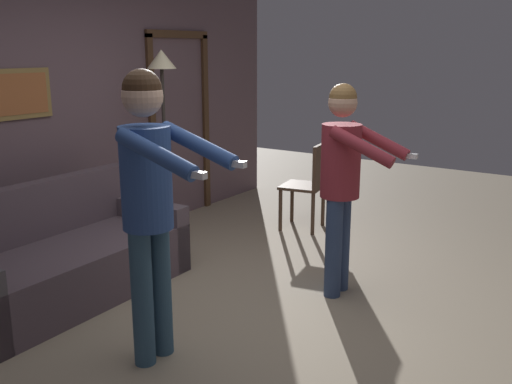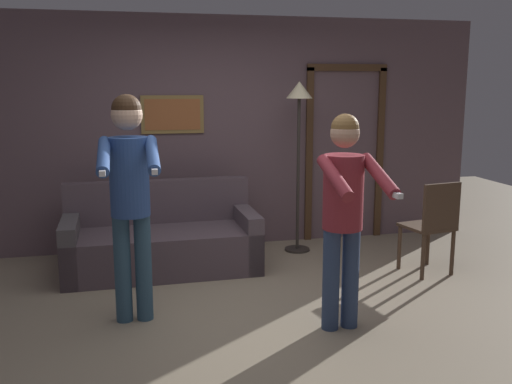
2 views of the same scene
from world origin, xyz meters
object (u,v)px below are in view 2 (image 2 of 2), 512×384
Objects in this scene: couch at (162,243)px; person_standing_left at (130,186)px; torchiere_lamp at (299,117)px; dining_chair_distant at (433,222)px; person_standing_right at (344,203)px.

person_standing_left reaches higher than couch.
couch is 1.99m from torchiere_lamp.
person_standing_left reaches higher than dining_chair_distant.
dining_chair_distant is (1.33, 0.99, -0.46)m from person_standing_right.
couch is 1.08× the size of person_standing_left.
person_standing_left is 1.08× the size of person_standing_right.
couch is 1.51m from person_standing_left.
person_standing_right is 1.76× the size of dining_chair_distant.
torchiere_lamp reaches higher than dining_chair_distant.
torchiere_lamp is 2.02× the size of dining_chair_distant.
torchiere_lamp reaches higher than couch.
couch is at bearing -167.52° from torchiere_lamp.
dining_chair_distant is at bearing 9.75° from person_standing_left.
couch is at bearing 163.76° from dining_chair_distant.
person_standing_right is 1.72m from dining_chair_distant.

